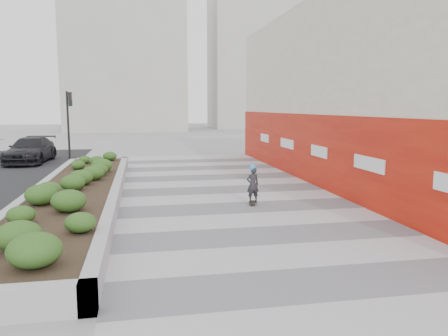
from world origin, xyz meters
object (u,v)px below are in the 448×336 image
(planter, at_px, (77,190))
(car_dark, at_px, (31,150))
(traffic_signal_near, at_px, (69,117))
(skateboarder, at_px, (253,184))

(planter, height_order, car_dark, car_dark)
(traffic_signal_near, xyz_separation_m, car_dark, (-2.52, 1.45, -2.00))
(traffic_signal_near, distance_m, car_dark, 3.53)
(car_dark, bearing_deg, planter, -67.45)
(traffic_signal_near, height_order, skateboarder, traffic_signal_near)
(skateboarder, height_order, car_dark, car_dark)
(traffic_signal_near, height_order, car_dark, traffic_signal_near)
(traffic_signal_near, bearing_deg, car_dark, 150.04)
(traffic_signal_near, xyz_separation_m, skateboarder, (7.69, -12.11, -2.06))
(planter, distance_m, car_dark, 12.69)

